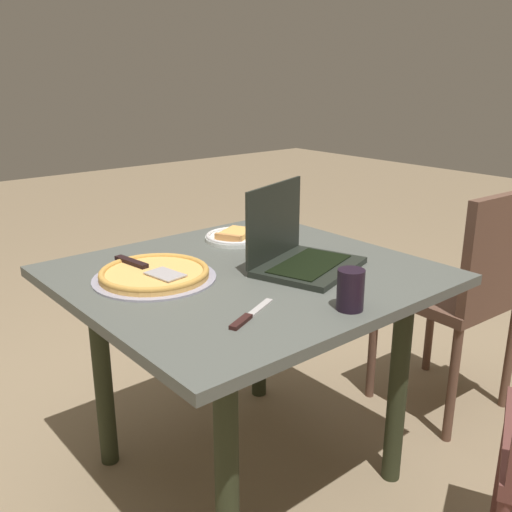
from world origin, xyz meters
TOP-DOWN VIEW (x-y plane):
  - ground_plane at (0.00, 0.00)m, footprint 12.00×12.00m
  - dining_table at (0.00, 0.00)m, footprint 1.01×0.94m
  - laptop at (0.14, -0.08)m, footprint 0.37×0.33m
  - pizza_plate at (0.17, 0.27)m, footprint 0.22×0.22m
  - pizza_tray at (-0.25, 0.11)m, footprint 0.35×0.35m
  - table_knife at (-0.21, -0.27)m, footprint 0.19×0.10m
  - drink_cup at (0.01, -0.39)m, footprint 0.07×0.07m
  - chair_far at (0.84, -0.24)m, footprint 0.43×0.43m

SIDE VIEW (x-z plane):
  - ground_plane at x=0.00m, z-range 0.00..0.00m
  - chair_far at x=0.84m, z-range 0.07..0.95m
  - dining_table at x=0.00m, z-range 0.25..0.95m
  - table_knife at x=-0.21m, z-range 0.70..0.71m
  - pizza_plate at x=0.17m, z-range 0.70..0.74m
  - pizza_tray at x=-0.25m, z-range 0.70..0.74m
  - laptop at x=0.14m, z-range 0.63..0.88m
  - drink_cup at x=0.01m, z-range 0.70..0.81m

